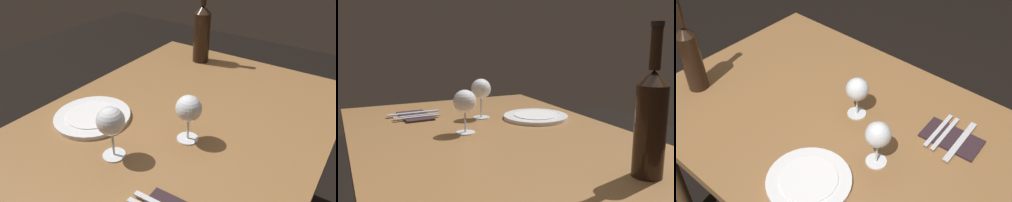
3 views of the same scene
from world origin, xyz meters
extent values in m
cube|color=olive|center=(0.00, 0.00, 0.72)|extent=(1.30, 0.90, 0.04)
cylinder|color=brown|center=(-0.58, -0.38, 0.35)|extent=(0.06, 0.06, 0.70)
cylinder|color=brown|center=(-0.58, 0.38, 0.35)|extent=(0.06, 0.06, 0.70)
cylinder|color=white|center=(0.23, -0.06, 0.74)|extent=(0.07, 0.07, 0.00)
cylinder|color=white|center=(0.23, -0.06, 0.79)|extent=(0.01, 0.01, 0.08)
sphere|color=white|center=(0.23, -0.06, 0.86)|extent=(0.08, 0.08, 0.08)
cylinder|color=#510A14|center=(0.23, -0.06, 0.85)|extent=(0.06, 0.06, 0.01)
cylinder|color=white|center=(0.04, 0.08, 0.74)|extent=(0.07, 0.07, 0.00)
cylinder|color=white|center=(0.04, 0.08, 0.78)|extent=(0.01, 0.01, 0.07)
sphere|color=white|center=(0.04, 0.08, 0.85)|extent=(0.08, 0.08, 0.08)
cylinder|color=#510A14|center=(0.04, 0.08, 0.85)|extent=(0.06, 0.06, 0.02)
cylinder|color=black|center=(-0.51, -0.19, 0.85)|extent=(0.07, 0.07, 0.22)
cone|color=black|center=(-0.51, -0.19, 0.98)|extent=(0.07, 0.07, 0.03)
cylinder|color=white|center=(0.13, -0.25, 0.75)|extent=(0.25, 0.25, 0.01)
cylinder|color=white|center=(0.13, -0.25, 0.76)|extent=(0.17, 0.17, 0.00)
camera|label=1|loc=(0.73, 0.48, 1.34)|focal=34.41mm
camera|label=2|loc=(-1.14, 0.48, 1.09)|focal=40.03mm
camera|label=3|loc=(0.70, -0.76, 1.70)|focal=43.90mm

